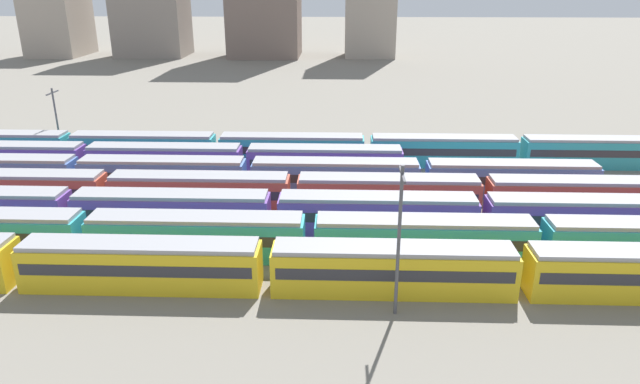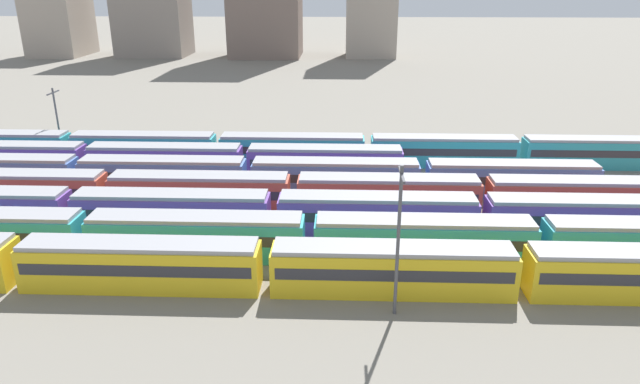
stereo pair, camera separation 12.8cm
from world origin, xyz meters
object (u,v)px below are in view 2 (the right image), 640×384
Objects in this scene: train_track_2 at (377,214)px; train_track_3 at (484,195)px; train_track_6 at (292,149)px; catenary_pole_1 at (57,118)px; train_track_0 at (521,271)px; train_track_5 at (165,160)px; catenary_pole_0 at (398,235)px; train_track_4 at (249,175)px; train_track_1 at (423,239)px.

train_track_2 is 12.02m from train_track_3.
catenary_pole_1 is (-31.12, 3.05, 3.04)m from train_track_6.
train_track_0 is at bearing -58.00° from train_track_6.
train_track_2 is 28.72m from train_track_5.
train_track_0 is at bearing -46.10° from train_track_2.
train_track_0 is at bearing -34.08° from catenary_pole_1.
catenary_pole_1 is at bearing 174.41° from train_track_6.
train_track_5 is at bearing 147.10° from train_track_2.
train_track_2 is 10.61× the size of catenary_pole_1.
catenary_pole_1 is (-40.61, 23.85, 3.04)m from train_track_2.
catenary_pole_0 is (0.54, -13.45, 4.13)m from train_track_2.
train_track_6 is at bearing -5.59° from catenary_pole_1.
catenary_pole_0 is at bearing -59.73° from train_track_4.
train_track_3 is (7.29, 10.40, 0.00)m from train_track_1.
train_track_2 is 1.68× the size of train_track_5.
train_track_2 and train_track_6 have the same top height.
train_track_1 is at bearing -36.95° from train_track_5.
train_track_6 is (-20.32, 15.60, 0.00)m from train_track_3.
catenary_pole_1 reaches higher than train_track_3.
train_track_1 is 9.70m from catenary_pole_0.
train_track_4 is 27.92m from catenary_pole_0.
train_track_5 is 15.53m from train_track_6.
train_track_2 and train_track_4 have the same top height.
train_track_0 is 1.20× the size of train_track_2.
train_track_2 is at bearing 124.25° from train_track_1.
train_track_6 is at bearing 19.57° from train_track_5.
train_track_1 and train_track_3 have the same top height.
catenary_pole_1 is at bearing 137.81° from catenary_pole_0.
train_track_4 is 6.83× the size of catenary_pole_0.
train_track_5 is 0.60× the size of train_track_6.
train_track_3 is 2.02× the size of train_track_5.
train_track_2 is at bearing -65.49° from train_track_6.
train_track_1 is 23.02m from train_track_4.
train_track_5 is at bearing -160.43° from train_track_6.
train_track_1 is at bearing 141.21° from train_track_0.
train_track_0 is 42.90m from train_track_5.
train_track_0 is 8.30m from train_track_1.
catenary_pole_0 is (24.65, -29.05, 4.13)m from train_track_5.
train_track_0 is 1.51× the size of train_track_4.
catenary_pole_0 is at bearing -118.90° from train_track_3.
train_track_4 is at bearing 138.36° from train_track_0.
train_track_6 is at bearing 106.31° from catenary_pole_0.
catenary_pole_1 is at bearing 153.72° from train_track_4.
train_track_0 is 31.30m from train_track_4.
train_track_4 is 11.93m from train_track_5.
train_track_0 is 61.19m from catenary_pole_1.
train_track_5 is (-10.73, 5.20, -0.00)m from train_track_4.
train_track_5 is 38.32m from catenary_pole_0.
catenary_pole_0 is (13.92, -23.85, 4.13)m from train_track_4.
catenary_pole_1 reaches higher than train_track_5.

